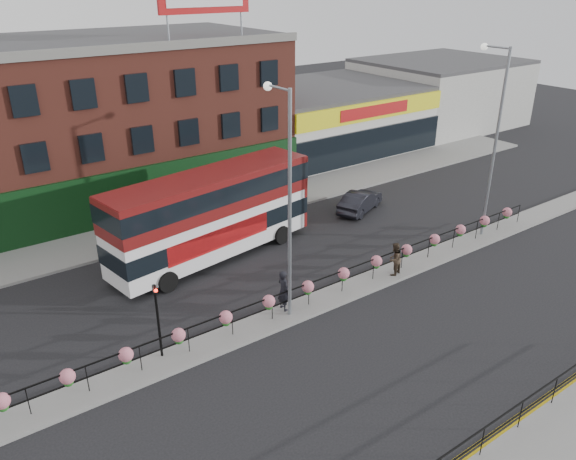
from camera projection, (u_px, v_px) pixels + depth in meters
ground at (325, 300)px, 26.17m from camera, size 120.00×120.00×0.00m
north_pavement at (204, 217)px, 35.00m from camera, size 60.00×4.00×0.15m
median at (326, 299)px, 26.13m from camera, size 60.00×1.60×0.15m
yellow_line_inner at (506, 423)px, 19.00m from camera, size 60.00×0.10×0.01m
yellow_line_outer at (511, 426)px, 18.87m from camera, size 60.00×0.10×0.01m
brick_building at (87, 121)px, 36.65m from camera, size 25.00×12.21×10.30m
supermarket at (324, 117)px, 48.25m from camera, size 15.00×12.25×5.30m
warehouse_east at (439, 92)px, 55.95m from camera, size 14.50×12.00×6.30m
median_railing at (326, 281)px, 25.73m from camera, size 30.04×0.56×1.23m
south_railing at (484, 435)px, 17.25m from camera, size 20.04×0.05×1.12m
double_decker_bus at (212, 207)px, 29.01m from camera, size 11.91×4.48×4.70m
car at (360, 201)px, 35.78m from camera, size 4.31×5.06×1.33m
pedestrian_a at (283, 290)px, 24.83m from camera, size 0.72×0.48×1.93m
pedestrian_b at (394, 259)px, 27.79m from camera, size 1.13×1.03×1.71m
lamp_column_west at (286, 188)px, 22.61m from camera, size 0.36×1.74×9.90m
lamp_column_east at (494, 128)px, 30.12m from camera, size 0.37×1.83×10.44m
traffic_light_median at (156, 305)px, 21.18m from camera, size 0.15×0.28×3.65m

